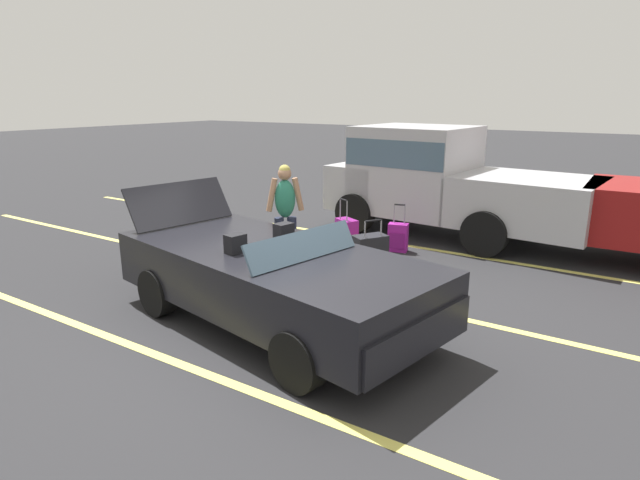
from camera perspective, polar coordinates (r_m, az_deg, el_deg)
ground_plane at (r=6.49m, az=-4.99°, el=-9.06°), size 80.00×80.00×0.00m
lot_line_near at (r=5.63m, az=-13.40°, el=-13.48°), size 18.00×0.12×0.01m
lot_line_mid at (r=7.54m, az=1.53°, el=-5.43°), size 18.00×0.12×0.01m
lot_line_far at (r=9.84m, az=9.77°, el=-0.67°), size 18.00×0.12×0.01m
convertible_car at (r=6.13m, az=-3.89°, el=-4.56°), size 4.45×2.51×1.50m
suitcase_large_black at (r=7.69m, az=5.35°, el=-2.17°), size 0.49×0.56×0.99m
suitcase_medium_bright at (r=9.16m, az=2.88°, el=0.38°), size 0.47×0.40×0.98m
suitcase_small_carryon at (r=9.43m, az=8.42°, el=0.29°), size 0.38×0.29×0.85m
duffel_bag at (r=8.63m, az=5.01°, el=-1.68°), size 0.61×0.70×0.34m
traveler_person at (r=8.31m, az=-3.77°, el=3.19°), size 0.50×0.47×1.65m
parked_pickup_truck_far at (r=10.63m, az=12.53°, el=6.48°), size 5.14×2.36×2.10m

